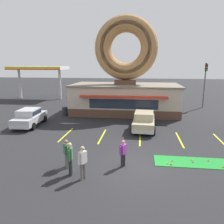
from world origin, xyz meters
TOP-DOWN VIEW (x-y plane):
  - ground_plane at (0.00, 0.00)m, footprint 160.00×160.00m
  - donut_shop_building at (-1.50, 13.94)m, footprint 12.30×6.75m
  - putting_mat at (3.31, 0.97)m, footprint 4.22×1.49m
  - mini_donut_near_left at (2.10, 0.44)m, footprint 0.13×0.13m
  - mini_donut_near_right at (3.40, 0.94)m, footprint 0.13×0.13m
  - mini_donut_mid_left at (3.39, 1.26)m, footprint 0.13×0.13m
  - mini_donut_mid_centre at (1.94, 0.56)m, footprint 0.13×0.13m
  - mini_donut_mid_right at (2.25, 0.98)m, footprint 0.13×0.13m
  - mini_donut_far_left at (4.91, 0.48)m, footprint 0.13×0.13m
  - mini_donut_far_centre at (4.35, 1.25)m, footprint 0.13×0.13m
  - golf_ball at (2.09, 0.85)m, footprint 0.04×0.04m
  - car_champagne at (0.63, 7.25)m, footprint 2.14×4.64m
  - car_silver at (-9.89, 7.16)m, footprint 2.21×4.67m
  - pedestrian_blue_sweater_man at (-3.67, -0.57)m, footprint 0.42×0.50m
  - pedestrian_hooded_kid at (-0.60, -0.06)m, footprint 0.39×0.53m
  - pedestrian_leather_jacket_man at (-3.20, -1.37)m, footprint 0.29×0.59m
  - pedestrian_clipboard_woman at (-2.45, -1.67)m, footprint 0.40×0.53m
  - trash_bin at (-8.03, 11.49)m, footprint 0.57×0.57m
  - traffic_light_pole at (8.47, 18.33)m, footprint 0.28×0.47m
  - gas_station_canopy at (-16.35, 22.99)m, footprint 9.00×4.46m
  - parking_stripe_far_left at (-5.68, 5.00)m, footprint 0.12×3.60m
  - parking_stripe_left at (-2.68, 5.00)m, footprint 0.12×3.60m
  - parking_stripe_mid_left at (0.32, 5.00)m, footprint 0.12×3.60m
  - parking_stripe_centre at (3.32, 5.00)m, footprint 0.12×3.60m
  - parking_stripe_mid_right at (6.32, 5.00)m, footprint 0.12×3.60m

SIDE VIEW (x-z plane):
  - ground_plane at x=0.00m, z-range 0.00..0.00m
  - parking_stripe_far_left at x=-5.68m, z-range 0.00..0.01m
  - parking_stripe_left at x=-2.68m, z-range 0.00..0.01m
  - parking_stripe_mid_left at x=0.32m, z-range 0.00..0.01m
  - parking_stripe_centre at x=3.32m, z-range 0.00..0.01m
  - parking_stripe_mid_right at x=6.32m, z-range 0.00..0.01m
  - putting_mat at x=3.31m, z-range 0.00..0.03m
  - mini_donut_near_left at x=2.10m, z-range 0.03..0.07m
  - mini_donut_near_right at x=3.40m, z-range 0.03..0.07m
  - mini_donut_mid_left at x=3.39m, z-range 0.03..0.07m
  - mini_donut_mid_centre at x=1.94m, z-range 0.03..0.07m
  - mini_donut_mid_right at x=2.25m, z-range 0.03..0.07m
  - mini_donut_far_left at x=4.91m, z-range 0.03..0.07m
  - mini_donut_far_centre at x=4.35m, z-range 0.03..0.07m
  - golf_ball at x=2.09m, z-range 0.03..0.07m
  - trash_bin at x=-8.03m, z-range 0.01..0.99m
  - pedestrian_hooded_kid at x=-0.60m, z-range 0.08..1.62m
  - car_champagne at x=0.63m, z-range 0.07..1.67m
  - car_silver at x=-9.89m, z-range 0.07..1.67m
  - pedestrian_blue_sweater_man at x=-3.67m, z-range 0.08..1.69m
  - pedestrian_clipboard_woman at x=-2.45m, z-range 0.10..1.82m
  - pedestrian_leather_jacket_man at x=-3.20m, z-range 0.10..1.87m
  - traffic_light_pole at x=8.47m, z-range 0.81..6.61m
  - donut_shop_building at x=-1.50m, z-range -1.74..9.22m
  - gas_station_canopy at x=-16.35m, z-range 2.21..7.51m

